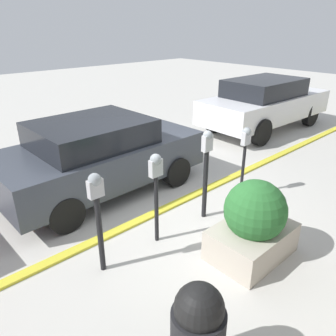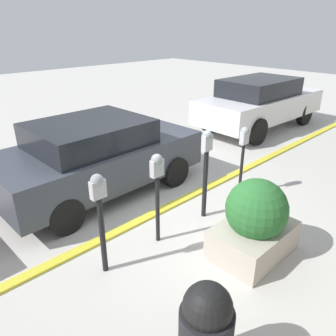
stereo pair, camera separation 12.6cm
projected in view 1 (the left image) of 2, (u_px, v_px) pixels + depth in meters
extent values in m
plane|color=beige|center=(162.00, 214.00, 5.75)|extent=(40.00, 40.00, 0.00)
cube|color=gold|center=(159.00, 211.00, 5.80)|extent=(24.50, 0.16, 0.04)
cylinder|color=black|center=(100.00, 235.00, 4.24)|extent=(0.07, 0.07, 1.11)
cube|color=#B7B7BC|center=(95.00, 188.00, 3.97)|extent=(0.19, 0.09, 0.24)
sphere|color=gray|center=(95.00, 180.00, 3.92)|extent=(0.17, 0.17, 0.17)
cylinder|color=black|center=(156.00, 209.00, 4.84)|extent=(0.06, 0.06, 1.09)
cube|color=#B7B7BC|center=(156.00, 168.00, 4.57)|extent=(0.20, 0.09, 0.25)
sphere|color=gray|center=(156.00, 160.00, 4.52)|extent=(0.17, 0.17, 0.17)
cylinder|color=black|center=(205.00, 185.00, 5.44)|extent=(0.08, 0.08, 1.21)
cube|color=#B7B7BC|center=(207.00, 143.00, 5.15)|extent=(0.18, 0.09, 0.26)
sphere|color=gray|center=(208.00, 135.00, 5.09)|extent=(0.15, 0.15, 0.15)
cylinder|color=black|center=(243.00, 171.00, 6.16)|extent=(0.06, 0.06, 1.05)
cube|color=#B7B7BC|center=(246.00, 138.00, 5.90)|extent=(0.18, 0.09, 0.25)
sphere|color=gray|center=(247.00, 132.00, 5.85)|extent=(0.16, 0.16, 0.16)
cube|color=#B2A899|center=(251.00, 241.00, 4.66)|extent=(1.20, 0.82, 0.46)
sphere|color=#28662D|center=(255.00, 210.00, 4.45)|extent=(0.86, 0.86, 0.86)
cube|color=#383D47|center=(101.00, 159.00, 6.36)|extent=(3.95, 1.93, 0.69)
cube|color=black|center=(91.00, 133.00, 6.03)|extent=(2.07, 1.67, 0.45)
cylinder|color=black|center=(176.00, 171.00, 6.67)|extent=(0.61, 0.22, 0.61)
cylinder|color=black|center=(127.00, 150.00, 7.83)|extent=(0.61, 0.22, 0.61)
cylinder|color=black|center=(65.00, 214.00, 5.18)|extent=(0.61, 0.22, 0.61)
cylinder|color=black|center=(25.00, 179.00, 6.33)|extent=(0.61, 0.22, 0.61)
cube|color=silver|center=(265.00, 106.00, 10.14)|extent=(4.61, 1.91, 0.69)
cube|color=black|center=(265.00, 87.00, 9.78)|extent=(2.41, 1.63, 0.50)
cylinder|color=black|center=(310.00, 114.00, 10.59)|extent=(0.74, 0.21, 0.74)
cylinder|color=black|center=(266.00, 106.00, 11.70)|extent=(0.74, 0.21, 0.74)
cylinder|color=black|center=(261.00, 132.00, 8.85)|extent=(0.74, 0.21, 0.74)
cylinder|color=black|center=(215.00, 120.00, 9.96)|extent=(0.74, 0.21, 0.74)
sphere|color=black|center=(199.00, 308.00, 2.78)|extent=(0.44, 0.44, 0.44)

